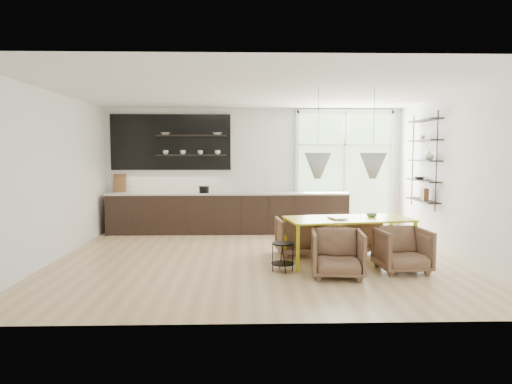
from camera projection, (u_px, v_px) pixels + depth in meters
name	position (u px, v px, depth m)	size (l,w,h in m)	color
room	(286.00, 173.00, 8.95)	(7.02, 6.01, 2.91)	#D8B886
kitchen_run	(224.00, 207.00, 10.58)	(5.54, 0.69, 2.75)	black
right_shelving	(424.00, 163.00, 9.09)	(0.26, 1.22, 1.90)	black
dining_table	(348.00, 221.00, 7.70)	(2.20, 1.23, 0.76)	#C6C111
armchair_back_left	(298.00, 236.00, 8.30)	(0.74, 0.76, 0.69)	brown
armchair_back_right	(358.00, 236.00, 8.49)	(0.67, 0.69, 0.63)	brown
armchair_front_left	(337.00, 254.00, 6.83)	(0.76, 0.78, 0.71)	brown
armchair_front_right	(402.00, 250.00, 7.12)	(0.74, 0.76, 0.69)	brown
wire_stool	(283.00, 253.00, 7.14)	(0.36, 0.36, 0.46)	black
table_book	(331.00, 218.00, 7.57)	(0.25, 0.34, 0.03)	white
table_bowl	(372.00, 215.00, 7.83)	(0.18, 0.18, 0.06)	#4F7F51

